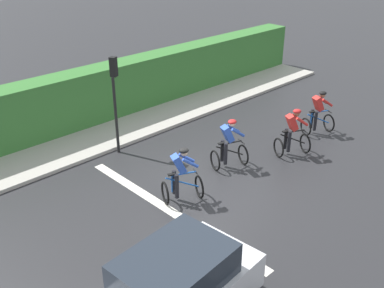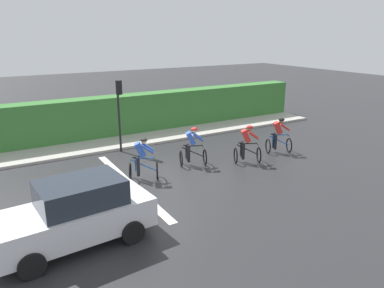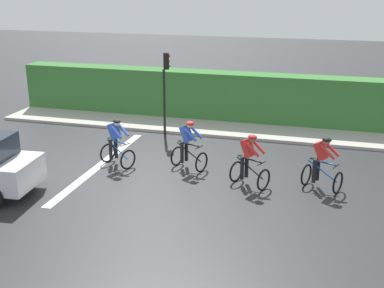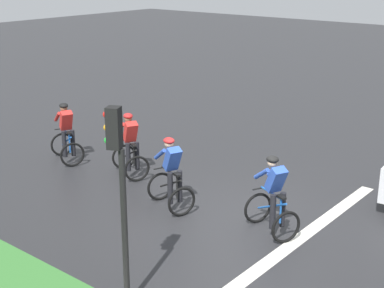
{
  "view_description": "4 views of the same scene",
  "coord_description": "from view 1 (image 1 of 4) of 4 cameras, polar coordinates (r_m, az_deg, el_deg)",
  "views": [
    {
      "loc": [
        7.85,
        -8.14,
        7.14
      ],
      "look_at": [
        -0.96,
        0.34,
        1.06
      ],
      "focal_mm": 41.79,
      "sensor_mm": 36.0,
      "label": 1
    },
    {
      "loc": [
        12.06,
        -5.92,
        5.43
      ],
      "look_at": [
        -0.28,
        1.38,
        1.02
      ],
      "focal_mm": 34.21,
      "sensor_mm": 36.0,
      "label": 2
    },
    {
      "loc": [
        14.34,
        5.77,
        6.06
      ],
      "look_at": [
        -0.59,
        1.61,
        0.84
      ],
      "focal_mm": 45.96,
      "sensor_mm": 36.0,
      "label": 3
    },
    {
      "loc": [
        -9.36,
        -6.29,
        5.38
      ],
      "look_at": [
        0.65,
        1.82,
        1.19
      ],
      "focal_mm": 52.99,
      "sensor_mm": 36.0,
      "label": 4
    }
  ],
  "objects": [
    {
      "name": "ground_plane",
      "position": [
        13.38,
        1.81,
        -5.86
      ],
      "size": [
        80.0,
        80.0,
        0.0
      ],
      "primitive_type": "plane",
      "color": "#28282B"
    },
    {
      "name": "cyclist_second",
      "position": [
        15.35,
        12.68,
        1.32
      ],
      "size": [
        1.08,
        1.27,
        1.66
      ],
      "color": "black",
      "rests_on": "ground"
    },
    {
      "name": "cyclist_lead",
      "position": [
        17.21,
        15.79,
        3.74
      ],
      "size": [
        1.05,
        1.26,
        1.66
      ],
      "color": "black",
      "rests_on": "ground"
    },
    {
      "name": "road_marking_stop_line",
      "position": [
        12.53,
        -3.01,
        -8.37
      ],
      "size": [
        7.0,
        0.3,
        0.01
      ],
      "primitive_type": "cube",
      "color": "silver",
      "rests_on": "ground"
    },
    {
      "name": "cyclist_mid",
      "position": [
        14.24,
        4.71,
        -0.14
      ],
      "size": [
        1.02,
        1.25,
        1.66
      ],
      "color": "black",
      "rests_on": "ground"
    },
    {
      "name": "sidewalk_kerb",
      "position": [
        18.13,
        -5.98,
        3.28
      ],
      "size": [
        2.8,
        20.35,
        0.12
      ],
      "primitive_type": "cube",
      "color": "#ADA89E",
      "rests_on": "ground"
    },
    {
      "name": "traffic_light_near_crossing",
      "position": [
        14.87,
        -9.83,
        6.71
      ],
      "size": [
        0.27,
        0.29,
        3.34
      ],
      "color": "black",
      "rests_on": "ground"
    },
    {
      "name": "stone_wall_low",
      "position": [
        18.72,
        -7.73,
        4.64
      ],
      "size": [
        0.44,
        20.35,
        0.54
      ],
      "primitive_type": "cube",
      "color": "gray",
      "rests_on": "ground"
    },
    {
      "name": "hedge_wall",
      "position": [
        18.67,
        -8.44,
        7.21
      ],
      "size": [
        1.1,
        20.35,
        2.17
      ],
      "primitive_type": "cube",
      "color": "#387533",
      "rests_on": "ground"
    },
    {
      "name": "cyclist_fourth",
      "position": [
        12.48,
        -1.42,
        -4.14
      ],
      "size": [
        1.07,
        1.26,
        1.66
      ],
      "color": "black",
      "rests_on": "ground"
    }
  ]
}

